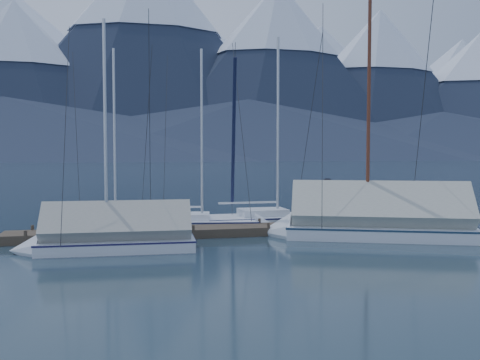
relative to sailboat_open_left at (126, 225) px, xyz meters
name	(u,v)px	position (x,y,z in m)	size (l,w,h in m)	color
ground	(252,243)	(4.49, -4.58, -0.15)	(1000.00, 1000.00, 0.00)	#14232D
mountain_range	(136,79)	(8.61, 365.87, 58.50)	(877.00, 584.00, 150.50)	#475675
dock	(240,232)	(4.49, -2.58, -0.04)	(18.00, 1.50, 0.54)	#382D23
mooring_posts	(228,226)	(3.99, -2.58, 0.20)	(15.12, 1.52, 0.35)	#382D23
sailboat_open_left	(126,225)	(0.00, 0.00, 0.00)	(6.62, 2.97, 8.49)	white
sailboat_open_mid	(212,225)	(3.66, -0.85, 0.00)	(6.63, 2.98, 8.49)	silver
sailboat_open_right	(288,221)	(7.26, -0.30, 0.01)	(7.12, 3.04, 9.34)	silver
sailboat_covered_near	(363,224)	(8.97, -4.39, 0.38)	(8.50, 5.27, 10.61)	silver
sailboat_covered_far	(103,239)	(-0.77, -5.01, 0.26)	(6.10, 2.56, 8.45)	silver
person	(329,201)	(8.25, -2.72, 1.14)	(0.69, 0.45, 1.90)	black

